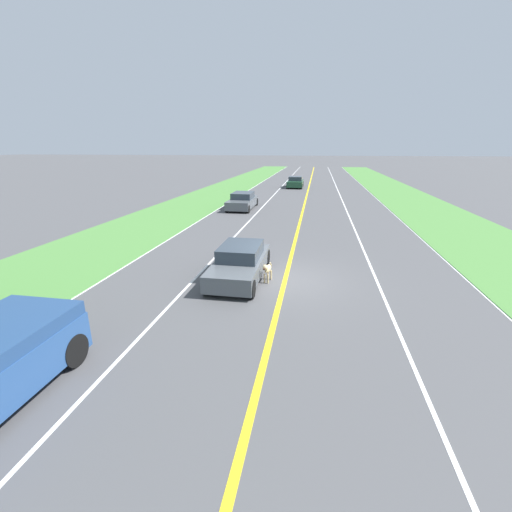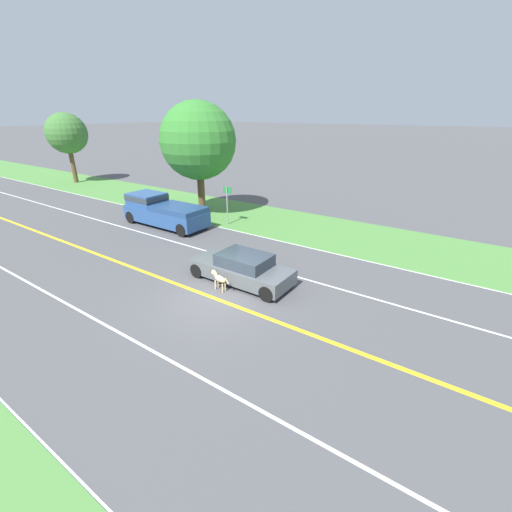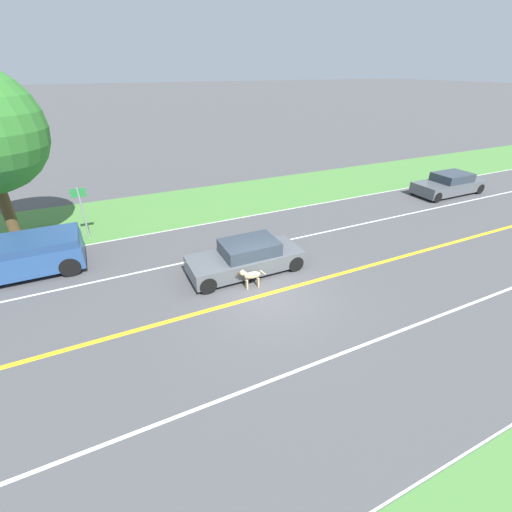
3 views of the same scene
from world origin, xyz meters
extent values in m
plane|color=#4C4C4F|center=(0.00, 0.00, 0.00)|extent=(400.00, 400.00, 0.00)
cube|color=yellow|center=(0.00, 0.00, 0.00)|extent=(0.18, 160.00, 0.01)
cube|color=white|center=(7.00, 0.00, 0.00)|extent=(0.14, 160.00, 0.01)
cube|color=white|center=(-7.00, 0.00, 0.00)|extent=(0.14, 160.00, 0.01)
cube|color=white|center=(3.50, 0.00, 0.00)|extent=(0.10, 160.00, 0.01)
cube|color=white|center=(-3.50, 0.00, 0.00)|extent=(0.10, 160.00, 0.01)
cube|color=#4C843D|center=(10.00, 0.00, 0.01)|extent=(6.00, 160.00, 0.03)
cube|color=#51565B|center=(1.78, 0.09, 0.48)|extent=(1.76, 4.46, 0.61)
cube|color=#2D3842|center=(1.78, -0.09, 1.04)|extent=(1.51, 2.14, 0.50)
cylinder|color=black|center=(2.57, 1.90, 0.32)|extent=(0.22, 0.64, 0.64)
cylinder|color=black|center=(2.57, -1.72, 0.32)|extent=(0.22, 0.64, 0.64)
cylinder|color=black|center=(0.99, 1.90, 0.32)|extent=(0.22, 0.64, 0.64)
cylinder|color=black|center=(0.99, -1.72, 0.32)|extent=(0.22, 0.64, 0.64)
ellipsoid|color=#D1B784|center=(0.64, 0.31, 0.52)|extent=(0.28, 0.64, 0.28)
cylinder|color=#D1B784|center=(0.74, 0.51, 0.19)|extent=(0.07, 0.07, 0.38)
cylinder|color=#D1B784|center=(0.68, 0.08, 0.19)|extent=(0.07, 0.07, 0.38)
cylinder|color=#D1B784|center=(0.60, 0.53, 0.19)|extent=(0.07, 0.07, 0.38)
cylinder|color=#D1B784|center=(0.54, 0.10, 0.19)|extent=(0.07, 0.07, 0.38)
cylinder|color=#D1B784|center=(0.68, 0.57, 0.63)|extent=(0.15, 0.18, 0.16)
sphere|color=#D1B784|center=(0.69, 0.67, 0.68)|extent=(0.24, 0.24, 0.21)
ellipsoid|color=#331E14|center=(0.71, 0.81, 0.67)|extent=(0.11, 0.11, 0.08)
cone|color=tan|center=(0.75, 0.65, 0.76)|extent=(0.08, 0.08, 0.09)
cone|color=tan|center=(0.64, 0.67, 0.76)|extent=(0.08, 0.08, 0.09)
cylinder|color=#D1B784|center=(0.59, -0.09, 0.56)|extent=(0.08, 0.23, 0.23)
cylinder|color=black|center=(6.22, 6.35, 0.39)|extent=(0.22, 0.78, 0.78)
cylinder|color=black|center=(4.37, 6.35, 0.39)|extent=(0.22, 0.78, 0.78)
cube|color=#51565B|center=(5.03, -15.40, 0.50)|extent=(1.87, 4.67, 0.66)
cube|color=#2D3842|center=(5.03, -15.59, 1.08)|extent=(1.61, 2.24, 0.50)
cylinder|color=black|center=(5.87, -13.48, 0.31)|extent=(0.22, 0.63, 0.63)
cylinder|color=black|center=(5.87, -17.33, 0.31)|extent=(0.22, 0.63, 0.63)
cylinder|color=black|center=(4.18, -13.48, 0.31)|extent=(0.22, 0.63, 0.63)
cylinder|color=black|center=(4.18, -17.33, 0.31)|extent=(0.22, 0.63, 0.63)
cube|color=#1E472D|center=(1.71, -31.83, 0.52)|extent=(1.90, 4.20, 0.68)
cube|color=#2D3842|center=(1.71, -32.00, 1.11)|extent=(1.63, 2.02, 0.50)
cylinder|color=black|center=(2.57, -30.16, 0.33)|extent=(0.22, 0.66, 0.66)
cylinder|color=black|center=(2.57, -33.50, 0.33)|extent=(0.22, 0.66, 0.66)
cylinder|color=black|center=(0.85, -30.16, 0.33)|extent=(0.22, 0.66, 0.66)
cylinder|color=black|center=(0.85, -33.50, 0.33)|extent=(0.22, 0.66, 0.66)
camera|label=1|loc=(-1.03, 12.44, 4.93)|focal=24.00mm
camera|label=2|loc=(-8.68, -7.88, 6.72)|focal=24.00mm
camera|label=3|loc=(-8.95, 4.67, 7.15)|focal=24.00mm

